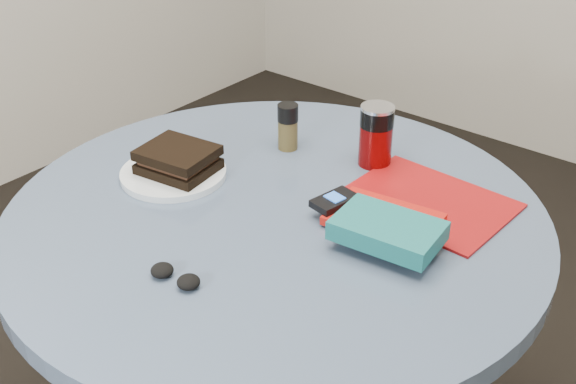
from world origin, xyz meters
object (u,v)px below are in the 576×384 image
Objects in this scene: soda_can at (376,135)px; novel at (388,230)px; table at (276,281)px; mp3_player at (335,201)px; magazine at (427,201)px; plate at (173,173)px; pepper_grinder at (288,126)px; red_book at (384,219)px; sandwich at (178,160)px; headphones at (175,276)px.

novel is (0.18, -0.24, -0.03)m from soda_can.
table is 10.96× the size of mp3_player.
soda_can is at bearing 160.26° from magazine.
mp3_player is (-0.13, 0.04, -0.01)m from novel.
mp3_player is (-0.11, -0.14, 0.03)m from magazine.
novel is at bearing 5.73° from table.
novel reaches higher than plate.
soda_can is 0.43× the size of magazine.
pepper_grinder is at bearing 67.42° from plate.
plate is 0.47m from novel.
mp3_player reaches higher than table.
novel is 1.92× the size of mp3_player.
magazine is at bearing -1.45° from pepper_grinder.
red_book reaches higher than table.
sandwich reaches higher than magazine.
red_book is at bearing 14.91° from mp3_player.
mp3_player reaches higher than magazine.
pepper_grinder reaches higher than table.
magazine is 0.18m from novel.
plate is at bearing -150.04° from magazine.
soda_can is (0.04, 0.27, 0.23)m from table.
soda_can is at bearing 17.57° from pepper_grinder.
table is 0.31m from sandwich.
table is at bearing -56.23° from pepper_grinder.
mp3_player reaches higher than plate.
plate is 0.44m from red_book.
red_book is at bearing 119.88° from novel.
soda_can is at bearing 80.96° from table.
pepper_grinder reaches higher than magazine.
headphones is at bearing -44.62° from sandwich.
novel is at bearing -53.01° from soda_can.
novel is at bearing -61.98° from red_book.
soda_can is at bearing 46.52° from plate.
magazine reaches higher than table.
headphones is (0.15, -0.47, -0.04)m from pepper_grinder.
headphones is (-0.03, -0.53, -0.05)m from soda_can.
sandwich is 0.52× the size of magazine.
soda_can reaches higher than magazine.
table is at bearing -99.04° from soda_can.
plate is 0.03m from sandwich.
novel is (0.04, -0.06, 0.02)m from red_book.
novel is 0.14m from mp3_player.
novel is (0.23, 0.02, 0.20)m from table.
sandwich is 0.81× the size of red_book.
headphones is at bearing -109.92° from magazine.
headphones is at bearing -124.21° from red_book.
pepper_grinder is at bearing -178.95° from magazine.
pepper_grinder reaches higher than novel.
novel reaches higher than magazine.
magazine is (0.44, 0.23, -0.00)m from plate.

